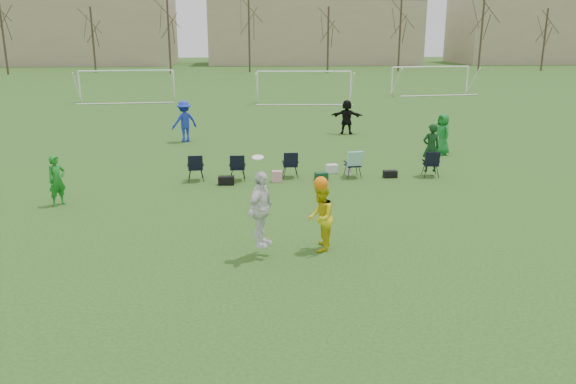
{
  "coord_description": "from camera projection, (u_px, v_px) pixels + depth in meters",
  "views": [
    {
      "loc": [
        -0.46,
        -12.19,
        5.05
      ],
      "look_at": [
        0.52,
        1.41,
        1.25
      ],
      "focal_mm": 35.0,
      "sensor_mm": 36.0,
      "label": 1
    }
  ],
  "objects": [
    {
      "name": "goal_mid",
      "position": [
        304.0,
        78.0,
        43.61
      ],
      "size": [
        7.4,
        0.63,
        2.46
      ],
      "rotation": [
        0.0,
        0.0,
        -0.07
      ],
      "color": "white",
      "rests_on": "ground"
    },
    {
      "name": "ground",
      "position": [
        270.0,
        260.0,
        13.1
      ],
      "size": [
        260.0,
        260.0,
        0.0
      ],
      "primitive_type": "plane",
      "color": "#254917",
      "rests_on": "ground"
    },
    {
      "name": "center_contest",
      "position": [
        292.0,
        213.0,
        13.26
      ],
      "size": [
        2.28,
        1.36,
        2.43
      ],
      "color": "white",
      "rests_on": "ground"
    },
    {
      "name": "tree_line",
      "position": [
        251.0,
        36.0,
        78.86
      ],
      "size": [
        110.28,
        3.28,
        11.4
      ],
      "color": "#382B21",
      "rests_on": "ground"
    },
    {
      "name": "fielder_green_far",
      "position": [
        443.0,
        134.0,
        24.56
      ],
      "size": [
        0.81,
        1.01,
        1.8
      ],
      "primitive_type": "imported",
      "rotation": [
        0.0,
        0.0,
        -1.27
      ],
      "color": "#147427",
      "rests_on": "ground"
    },
    {
      "name": "goal_right",
      "position": [
        431.0,
        72.0,
        50.21
      ],
      "size": [
        7.35,
        1.14,
        2.46
      ],
      "rotation": [
        0.0,
        0.0,
        0.14
      ],
      "color": "white",
      "rests_on": "ground"
    },
    {
      "name": "fielder_green_near",
      "position": [
        57.0,
        180.0,
        17.17
      ],
      "size": [
        0.65,
        0.68,
        1.57
      ],
      "primitive_type": "imported",
      "rotation": [
        0.0,
        0.0,
        0.9
      ],
      "color": "#167E1F",
      "rests_on": "ground"
    },
    {
      "name": "sideline_setup",
      "position": [
        330.0,
        162.0,
        20.59
      ],
      "size": [
        9.34,
        1.86,
        1.96
      ],
      "color": "#0E3413",
      "rests_on": "ground"
    },
    {
      "name": "fielder_blue",
      "position": [
        184.0,
        121.0,
        27.51
      ],
      "size": [
        1.51,
        1.32,
        2.02
      ],
      "primitive_type": "imported",
      "rotation": [
        0.0,
        0.0,
        3.69
      ],
      "color": "#182EB9",
      "rests_on": "ground"
    },
    {
      "name": "goal_left",
      "position": [
        127.0,
        77.0,
        44.56
      ],
      "size": [
        7.39,
        0.76,
        2.46
      ],
      "rotation": [
        0.0,
        0.0,
        0.09
      ],
      "color": "white",
      "rests_on": "ground"
    },
    {
      "name": "fielder_black",
      "position": [
        347.0,
        117.0,
        29.77
      ],
      "size": [
        1.76,
        0.89,
        1.81
      ],
      "primitive_type": "imported",
      "rotation": [
        0.0,
        0.0,
        2.92
      ],
      "color": "black",
      "rests_on": "ground"
    },
    {
      "name": "building_row",
      "position": [
        285.0,
        31.0,
        104.2
      ],
      "size": [
        126.0,
        16.0,
        13.0
      ],
      "color": "tan",
      "rests_on": "ground"
    }
  ]
}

